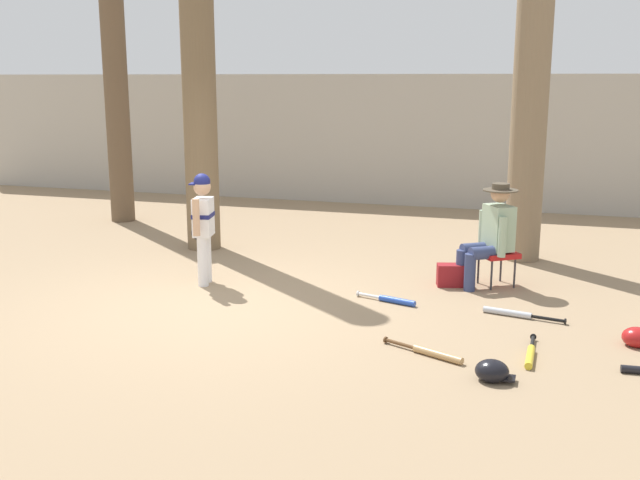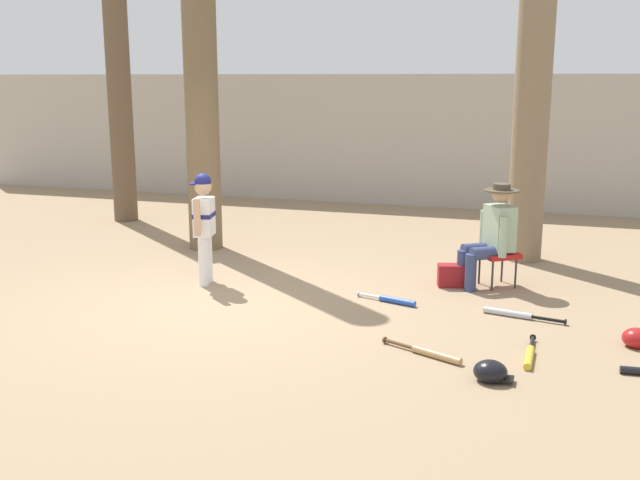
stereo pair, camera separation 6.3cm
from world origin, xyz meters
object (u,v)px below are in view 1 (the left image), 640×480
tree_behind_spectator (533,57)px  young_ballplayer (203,221)px  tree_near_player (199,73)px  batting_helmet_black (492,371)px  folding_stool (497,255)px  bat_aluminum_silver (514,314)px  bat_wood_tan (432,353)px  batting_helmet_red (638,337)px  bat_yellow_trainer (530,354)px  tree_far_left (116,91)px  bat_blue_youth (392,300)px  seated_spectator (491,232)px  handbag_beside_stool (452,275)px

tree_behind_spectator → young_ballplayer: size_ratio=4.63×
tree_near_player → batting_helmet_black: (4.32, -3.64, -2.36)m
folding_stool → bat_aluminum_silver: folding_stool is taller
bat_wood_tan → batting_helmet_red: (1.73, 0.82, 0.05)m
tree_near_player → bat_yellow_trainer: size_ratio=7.33×
young_ballplayer → folding_stool: (3.28, 0.94, -0.38)m
young_ballplayer → tree_behind_spectator: bearing=34.2°
tree_far_left → bat_wood_tan: tree_far_left is taller
folding_stool → bat_yellow_trainer: bearing=-78.2°
young_ballplayer → folding_stool: 3.43m
bat_blue_youth → batting_helmet_black: batting_helmet_black is taller
tree_near_player → folding_stool: (4.12, -0.77, -2.07)m
tree_near_player → seated_spectator: tree_near_player is taller
bat_yellow_trainer → bat_wood_tan: 0.85m
tree_behind_spectator → tree_far_left: size_ratio=1.21×
tree_far_left → handbag_beside_stool: bearing=-22.4°
bat_yellow_trainer → seated_spectator: bearing=104.1°
young_ballplayer → handbag_beside_stool: bearing=15.3°
young_ballplayer → batting_helmet_red: bearing=-8.8°
bat_yellow_trainer → bat_wood_tan: (-0.82, -0.22, 0.00)m
bat_aluminum_silver → batting_helmet_black: size_ratio=2.56×
bat_blue_youth → batting_helmet_black: size_ratio=2.18×
tree_far_left → folding_stool: bearing=-19.4°
tree_near_player → bat_yellow_trainer: bearing=-33.5°
tree_near_player → young_ballplayer: (0.84, -1.71, -1.69)m
bat_yellow_trainer → bat_aluminum_silver: same height
tree_near_player → tree_far_left: tree_near_player is taller
seated_spectator → handbag_beside_stool: bearing=-163.4°
tree_far_left → batting_helmet_black: size_ratio=15.62×
tree_behind_spectator → bat_yellow_trainer: 4.53m
tree_behind_spectator → batting_helmet_black: (-0.02, -4.30, -2.55)m
bat_yellow_trainer → bat_blue_youth: 1.92m
bat_yellow_trainer → batting_helmet_black: size_ratio=2.41×
tree_behind_spectator → batting_helmet_black: size_ratio=18.84×
batting_helmet_red → batting_helmet_black: bearing=-134.6°
tree_behind_spectator → tree_near_player: bearing=-171.2°
young_ballplayer → seated_spectator: bearing=15.4°
bat_blue_youth → batting_helmet_black: 2.19m
bat_yellow_trainer → batting_helmet_red: bearing=33.5°
seated_spectator → tree_far_left: tree_far_left is taller
handbag_beside_stool → bat_yellow_trainer: bearing=-65.3°
young_ballplayer → batting_helmet_red: (4.66, -0.73, -0.66)m
young_ballplayer → bat_yellow_trainer: size_ratio=1.69×
bat_wood_tan → bat_blue_youth: 1.59m
bat_wood_tan → batting_helmet_black: (0.55, -0.38, 0.05)m
tree_far_left → seated_spectator: bearing=-20.1°
bat_yellow_trainer → batting_helmet_black: (-0.27, -0.60, 0.05)m
tree_behind_spectator → bat_wood_tan: tree_behind_spectator is taller
folding_stool → bat_aluminum_silver: (0.27, -1.13, -0.33)m
bat_wood_tan → bat_blue_youth: same height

